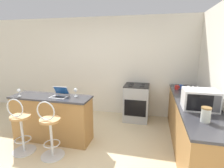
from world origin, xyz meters
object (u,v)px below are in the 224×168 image
object	(u,v)px
pepper_mill	(206,95)
mug_blue	(181,87)
laptop	(60,94)
mug_red	(177,87)
toaster	(193,92)
wine_glass_short	(76,90)
microwave	(200,99)
stove_range	(136,102)
wine_glass_tall	(19,91)
storage_jar	(206,114)
bar_stool_near	(21,127)
bar_stool_far	(50,131)

from	to	relation	value
pepper_mill	mug_blue	xyz separation A→B (m)	(-0.27, 0.91, -0.07)
laptop	mug_red	distance (m)	2.52
toaster	wine_glass_short	xyz separation A→B (m)	(-2.19, -0.48, 0.02)
mug_blue	microwave	bearing A→B (deg)	-85.98
microwave	mug_blue	xyz separation A→B (m)	(-0.09, 1.29, -0.11)
stove_range	pepper_mill	size ratio (longest dim) A/B	3.62
laptop	pepper_mill	distance (m)	2.64
mug_red	wine_glass_tall	bearing A→B (deg)	-157.29
laptop	storage_jar	distance (m)	2.48
storage_jar	stove_range	bearing A→B (deg)	119.05
stove_range	wine_glass_short	bearing A→B (deg)	-130.13
microwave	pepper_mill	bearing A→B (deg)	64.69
stove_range	mug_blue	distance (m)	1.13
bar_stool_near	bar_stool_far	bearing A→B (deg)	0.00
microwave	storage_jar	bearing A→B (deg)	-94.04
bar_stool_near	microwave	bearing A→B (deg)	8.88
bar_stool_far	pepper_mill	world-z (taller)	pepper_mill
bar_stool_near	pepper_mill	distance (m)	3.26
stove_range	mug_red	bearing A→B (deg)	-13.42
bar_stool_near	microwave	size ratio (longest dim) A/B	2.05
mug_blue	storage_jar	bearing A→B (deg)	-88.19
storage_jar	mug_red	distance (m)	1.71
mug_red	wine_glass_short	bearing A→B (deg)	-152.24
pepper_mill	wine_glass_short	bearing A→B (deg)	-174.91
mug_red	stove_range	bearing A→B (deg)	166.58
pepper_mill	storage_jar	bearing A→B (deg)	-103.94
laptop	microwave	size ratio (longest dim) A/B	0.62
stove_range	wine_glass_tall	distance (m)	2.66
storage_jar	laptop	bearing A→B (deg)	166.56
toaster	mug_red	xyz separation A→B (m)	(-0.23, 0.56, -0.05)
stove_range	bar_stool_far	bearing A→B (deg)	-123.42
stove_range	wine_glass_tall	bearing A→B (deg)	-145.04
stove_range	mug_red	size ratio (longest dim) A/B	9.04
toaster	pepper_mill	world-z (taller)	pepper_mill
stove_range	mug_red	world-z (taller)	mug_red
laptop	wine_glass_short	distance (m)	0.31
wine_glass_tall	mug_blue	world-z (taller)	wine_glass_tall
mug_blue	mug_red	world-z (taller)	same
bar_stool_near	toaster	distance (m)	3.20
laptop	bar_stool_near	bearing A→B (deg)	-130.99
toaster	laptop	bearing A→B (deg)	-167.14
mug_blue	pepper_mill	bearing A→B (deg)	-73.25
storage_jar	mug_blue	size ratio (longest dim) A/B	1.97
toaster	storage_jar	bearing A→B (deg)	-93.69
bar_stool_near	mug_red	bearing A→B (deg)	31.42
bar_stool_far	wine_glass_tall	world-z (taller)	wine_glass_tall
stove_range	laptop	bearing A→B (deg)	-135.12
laptop	storage_jar	size ratio (longest dim) A/B	1.57
wine_glass_short	mug_blue	xyz separation A→B (m)	(2.06, 1.11, -0.07)
wine_glass_short	mug_red	size ratio (longest dim) A/B	1.60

